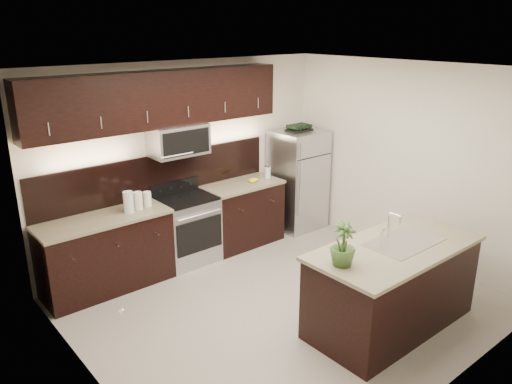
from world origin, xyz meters
TOP-DOWN VIEW (x-y plane):
  - ground at (0.00, 0.00)m, footprint 4.50×4.50m
  - room_walls at (-0.11, -0.04)m, footprint 4.52×4.02m
  - counter_run at (-0.46, 1.69)m, footprint 3.51×0.65m
  - upper_fixtures at (-0.43, 1.84)m, footprint 3.49×0.40m
  - island at (0.60, -1.06)m, footprint 1.96×0.96m
  - sink_faucet at (0.75, -1.05)m, footprint 0.84×0.50m
  - refrigerator at (1.80, 1.63)m, footprint 0.76×0.69m
  - wine_rack at (1.80, 1.63)m, footprint 0.39×0.24m
  - plant at (-0.17, -0.98)m, footprint 0.25×0.25m
  - canisters at (-0.98, 1.66)m, footprint 0.40×0.17m
  - french_press at (1.17, 1.64)m, footprint 0.09×0.09m
  - bananas at (0.82, 1.61)m, footprint 0.21×0.19m

SIDE VIEW (x-z plane):
  - ground at x=0.00m, z-range 0.00..0.00m
  - counter_run at x=-0.46m, z-range 0.00..0.94m
  - island at x=0.60m, z-range 0.00..0.94m
  - refrigerator at x=1.80m, z-range 0.00..1.58m
  - sink_faucet at x=0.75m, z-range 0.81..1.10m
  - bananas at x=0.82m, z-range 0.94..0.99m
  - french_press at x=1.17m, z-range 0.91..1.17m
  - canisters at x=-0.98m, z-range 0.92..1.19m
  - plant at x=-0.17m, z-range 0.94..1.38m
  - wine_rack at x=1.80m, z-range 1.58..1.67m
  - room_walls at x=-0.11m, z-range 0.34..3.05m
  - upper_fixtures at x=-0.43m, z-range 1.31..2.97m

